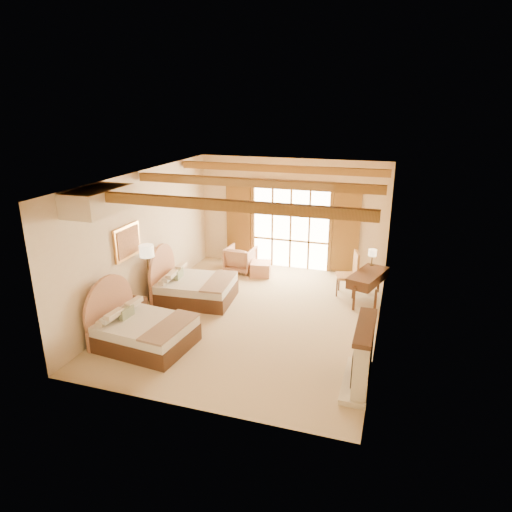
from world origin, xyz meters
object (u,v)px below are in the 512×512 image
at_px(bed_far, 190,286).
at_px(desk, 367,286).
at_px(armchair, 241,259).
at_px(nightstand, 134,311).
at_px(bed_near, 139,328).

height_order(bed_far, desk, bed_far).
bearing_deg(armchair, nightstand, 76.84).
distance_m(armchair, desk, 3.82).
bearing_deg(bed_far, nightstand, -117.97).
bearing_deg(bed_near, armchair, 89.41).
relative_size(bed_far, nightstand, 3.52).
relative_size(bed_near, armchair, 2.43).
bearing_deg(desk, nightstand, -132.46).
distance_m(bed_near, armchair, 4.67).
bearing_deg(desk, bed_near, -121.79).
bearing_deg(armchair, bed_far, 81.35).
bearing_deg(bed_near, desk, 46.50).
distance_m(bed_far, nightstand, 1.66).
distance_m(bed_near, desk, 5.54).
bearing_deg(nightstand, bed_far, 64.21).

